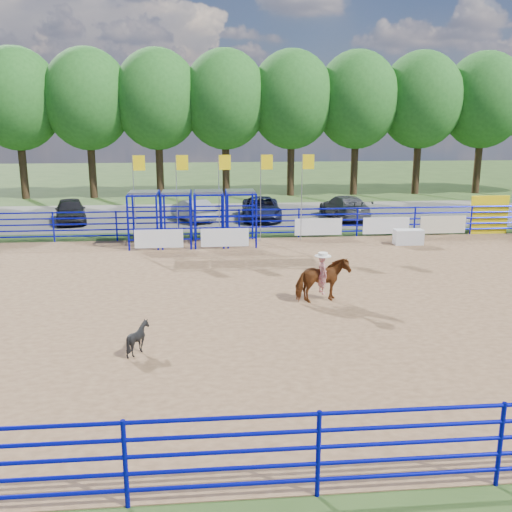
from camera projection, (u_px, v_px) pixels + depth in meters
name	position (u px, v px, depth m)	size (l,w,h in m)	color
ground	(258.00, 301.00, 18.84)	(120.00, 120.00, 0.00)	#354F1F
arena_dirt	(258.00, 301.00, 18.84)	(30.00, 20.00, 0.02)	#8E6A47
gravel_strip	(232.00, 215.00, 35.29)	(40.00, 10.00, 0.01)	slate
announcer_table	(408.00, 237.00, 27.11)	(1.34, 0.63, 0.72)	silver
horse_and_rider	(322.00, 278.00, 18.55)	(1.87, 1.20, 2.29)	brown
calf	(138.00, 338.00, 14.58)	(0.66, 0.74, 0.81)	black
car_a	(70.00, 211.00, 32.74)	(1.64, 4.07, 1.39)	black
car_b	(193.00, 210.00, 33.37)	(1.33, 3.81, 1.26)	gray
car_c	(261.00, 208.00, 33.72)	(2.18, 4.73, 1.31)	#161A38
car_d	(344.00, 207.00, 34.03)	(1.95, 4.79, 1.39)	#57585A
perimeter_fence	(258.00, 279.00, 18.66)	(30.10, 20.10, 1.50)	#080BB5
chute_assembly	(201.00, 219.00, 26.93)	(19.32, 2.41, 4.20)	#080BB5
treeline	(225.00, 95.00, 42.21)	(56.40, 6.40, 11.24)	#3F2B19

